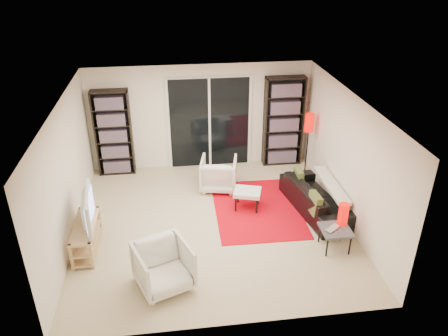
# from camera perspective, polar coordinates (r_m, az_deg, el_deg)

# --- Properties ---
(floor) EXTENTS (5.00, 5.00, 0.00)m
(floor) POSITION_cam_1_polar(r_m,az_deg,el_deg) (8.33, -1.45, -7.17)
(floor) COLOR beige
(floor) RESTS_ON ground
(wall_back) EXTENTS (5.00, 0.02, 2.40)m
(wall_back) POSITION_cam_1_polar(r_m,az_deg,el_deg) (9.99, -3.09, 6.70)
(wall_back) COLOR white
(wall_back) RESTS_ON ground
(wall_front) EXTENTS (5.00, 0.02, 2.40)m
(wall_front) POSITION_cam_1_polar(r_m,az_deg,el_deg) (5.62, 1.23, -11.44)
(wall_front) COLOR white
(wall_front) RESTS_ON ground
(wall_left) EXTENTS (0.02, 5.00, 2.40)m
(wall_left) POSITION_cam_1_polar(r_m,az_deg,el_deg) (7.89, -19.90, -0.91)
(wall_left) COLOR white
(wall_left) RESTS_ON ground
(wall_right) EXTENTS (0.02, 5.00, 2.40)m
(wall_right) POSITION_cam_1_polar(r_m,az_deg,el_deg) (8.32, 15.84, 1.21)
(wall_right) COLOR white
(wall_right) RESTS_ON ground
(ceiling) EXTENTS (5.00, 5.00, 0.02)m
(ceiling) POSITION_cam_1_polar(r_m,az_deg,el_deg) (7.24, -1.67, 8.66)
(ceiling) COLOR white
(ceiling) RESTS_ON wall_back
(sliding_door) EXTENTS (1.92, 0.08, 2.16)m
(sliding_door) POSITION_cam_1_polar(r_m,az_deg,el_deg) (10.03, -1.91, 5.89)
(sliding_door) COLOR white
(sliding_door) RESTS_ON ground
(bookshelf_left) EXTENTS (0.80, 0.30, 1.95)m
(bookshelf_left) POSITION_cam_1_polar(r_m,az_deg,el_deg) (9.98, -14.24, 4.44)
(bookshelf_left) COLOR black
(bookshelf_left) RESTS_ON ground
(bookshelf_right) EXTENTS (0.90, 0.30, 2.10)m
(bookshelf_right) POSITION_cam_1_polar(r_m,az_deg,el_deg) (10.20, 7.76, 6.03)
(bookshelf_right) COLOR black
(bookshelf_right) RESTS_ON ground
(tv_stand) EXTENTS (0.37, 1.15, 0.50)m
(tv_stand) POSITION_cam_1_polar(r_m,az_deg,el_deg) (7.90, -17.55, -8.48)
(tv_stand) COLOR tan
(tv_stand) RESTS_ON floor
(tv) EXTENTS (0.25, 1.05, 0.60)m
(tv) POSITION_cam_1_polar(r_m,az_deg,el_deg) (7.61, -17.97, -5.18)
(tv) COLOR black
(tv) RESTS_ON tv_stand
(rug) EXTENTS (1.70, 2.28, 0.01)m
(rug) POSITION_cam_1_polar(r_m,az_deg,el_deg) (8.76, 4.34, -5.30)
(rug) COLOR red
(rug) RESTS_ON floor
(sofa) EXTENTS (1.06, 2.01, 0.56)m
(sofa) POSITION_cam_1_polar(r_m,az_deg,el_deg) (8.74, 11.98, -3.84)
(sofa) COLOR black
(sofa) RESTS_ON floor
(armchair_back) EXTENTS (0.88, 0.90, 0.69)m
(armchair_back) POSITION_cam_1_polar(r_m,az_deg,el_deg) (9.29, -0.71, -0.74)
(armchair_back) COLOR silver
(armchair_back) RESTS_ON floor
(armchair_front) EXTENTS (1.02, 1.03, 0.73)m
(armchair_front) POSITION_cam_1_polar(r_m,az_deg,el_deg) (6.82, -7.91, -12.64)
(armchair_front) COLOR silver
(armchair_front) RESTS_ON floor
(ottoman) EXTENTS (0.62, 0.55, 0.40)m
(ottoman) POSITION_cam_1_polar(r_m,az_deg,el_deg) (8.60, 3.07, -3.28)
(ottoman) COLOR silver
(ottoman) RESTS_ON floor
(side_table) EXTENTS (0.50, 0.50, 0.40)m
(side_table) POSITION_cam_1_polar(r_m,az_deg,el_deg) (7.74, 14.36, -7.97)
(side_table) COLOR #44444A
(side_table) RESTS_ON floor
(laptop) EXTENTS (0.35, 0.33, 0.02)m
(laptop) POSITION_cam_1_polar(r_m,az_deg,el_deg) (7.67, 14.27, -7.79)
(laptop) COLOR silver
(laptop) RESTS_ON side_table
(table_lamp) EXTENTS (0.17, 0.17, 0.39)m
(table_lamp) POSITION_cam_1_polar(r_m,az_deg,el_deg) (7.77, 15.31, -5.81)
(table_lamp) COLOR #E50802
(table_lamp) RESTS_ON side_table
(floor_lamp) EXTENTS (0.22, 0.22, 1.47)m
(floor_lamp) POSITION_cam_1_polar(r_m,az_deg,el_deg) (9.66, 11.01, 5.06)
(floor_lamp) COLOR black
(floor_lamp) RESTS_ON floor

